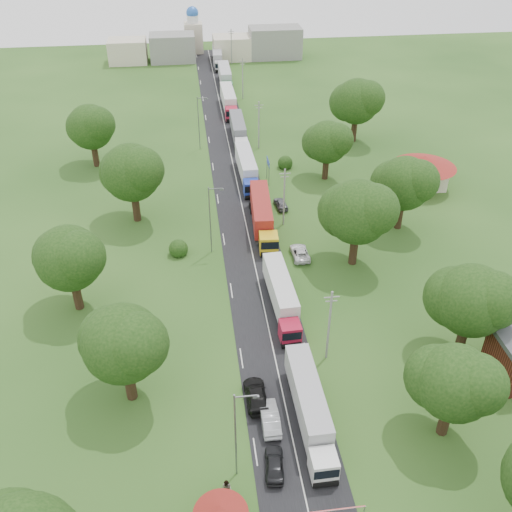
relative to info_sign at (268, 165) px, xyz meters
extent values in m
plane|color=#244918|center=(-5.20, -35.00, -3.00)|extent=(260.00, 260.00, 0.00)
cube|color=black|center=(-5.20, -15.00, -3.00)|extent=(8.00, 200.00, 0.04)
cylinder|color=slate|center=(-0.70, -60.00, -2.50)|extent=(0.10, 0.10, 1.00)
cone|color=maroon|center=(-12.40, -60.00, -0.10)|extent=(4.40, 4.40, 1.10)
cylinder|color=slate|center=(0.00, -1.20, -1.00)|extent=(0.12, 0.12, 4.00)
cylinder|color=slate|center=(0.00, 1.20, -1.00)|extent=(0.12, 0.12, 4.00)
cube|color=#163097|center=(0.00, 0.00, 0.60)|extent=(0.06, 3.00, 1.00)
cube|color=silver|center=(0.00, 0.00, 0.60)|extent=(0.07, 3.10, 0.06)
cylinder|color=gray|center=(0.30, -42.00, 1.50)|extent=(0.24, 0.24, 9.00)
cube|color=gray|center=(0.30, -42.00, 5.30)|extent=(1.60, 0.10, 0.10)
cube|color=gray|center=(0.30, -42.00, 4.80)|extent=(1.20, 0.10, 0.10)
cylinder|color=gray|center=(0.30, -14.00, 1.50)|extent=(0.24, 0.24, 9.00)
cube|color=gray|center=(0.30, -14.00, 5.30)|extent=(1.60, 0.10, 0.10)
cube|color=gray|center=(0.30, -14.00, 4.80)|extent=(1.20, 0.10, 0.10)
cylinder|color=gray|center=(0.30, 14.00, 1.50)|extent=(0.24, 0.24, 9.00)
cube|color=gray|center=(0.30, 14.00, 5.30)|extent=(1.60, 0.10, 0.10)
cube|color=gray|center=(0.30, 14.00, 4.80)|extent=(1.20, 0.10, 0.10)
cylinder|color=gray|center=(0.30, 42.00, 1.50)|extent=(0.24, 0.24, 9.00)
cube|color=gray|center=(0.30, 42.00, 5.30)|extent=(1.60, 0.10, 0.10)
cube|color=gray|center=(0.30, 42.00, 4.80)|extent=(1.20, 0.10, 0.10)
cylinder|color=gray|center=(0.30, 70.00, 1.50)|extent=(0.24, 0.24, 9.00)
cube|color=gray|center=(0.30, 70.00, 5.30)|extent=(1.60, 0.10, 0.10)
cube|color=gray|center=(0.30, 70.00, 4.80)|extent=(1.20, 0.10, 0.10)
cylinder|color=slate|center=(-10.70, -55.00, 2.00)|extent=(0.16, 0.16, 10.00)
cube|color=slate|center=(-9.80, -55.00, 6.70)|extent=(1.80, 0.10, 0.10)
cube|color=slate|center=(-9.00, -55.00, 6.55)|extent=(0.50, 0.22, 0.15)
cylinder|color=slate|center=(-10.70, -20.00, 2.00)|extent=(0.16, 0.16, 10.00)
cube|color=slate|center=(-9.80, -20.00, 6.70)|extent=(1.80, 0.10, 0.10)
cube|color=slate|center=(-9.00, -20.00, 6.55)|extent=(0.50, 0.22, 0.15)
cylinder|color=slate|center=(-10.70, 15.00, 2.00)|extent=(0.16, 0.16, 10.00)
cube|color=slate|center=(-9.80, 15.00, 6.70)|extent=(1.80, 0.10, 0.10)
cube|color=slate|center=(-9.00, 15.00, 6.55)|extent=(0.50, 0.22, 0.15)
cylinder|color=#382616|center=(8.80, -53.00, -1.08)|extent=(1.04, 1.04, 3.85)
sphere|color=black|center=(8.80, -53.00, 3.60)|extent=(7.00, 7.00, 7.00)
sphere|color=black|center=(10.05, -54.00, 4.35)|extent=(5.50, 5.50, 5.50)
sphere|color=black|center=(7.80, -51.75, 3.10)|extent=(6.00, 6.00, 6.00)
cylinder|color=#382616|center=(14.80, -43.00, -0.90)|extent=(1.08, 1.08, 4.20)
sphere|color=black|center=(14.80, -43.00, 4.22)|extent=(7.70, 7.70, 7.70)
sphere|color=black|center=(16.18, -44.10, 5.05)|extent=(6.05, 6.05, 6.05)
sphere|color=black|center=(13.70, -41.63, 3.67)|extent=(6.60, 6.60, 6.60)
cylinder|color=#382616|center=(7.80, -25.00, -0.73)|extent=(1.12, 1.12, 4.55)
sphere|color=black|center=(7.80, -25.00, 4.85)|extent=(8.40, 8.40, 8.40)
sphere|color=black|center=(9.30, -26.20, 5.75)|extent=(6.60, 6.60, 6.60)
sphere|color=black|center=(6.60, -23.50, 4.25)|extent=(7.20, 7.20, 7.20)
cylinder|color=#382616|center=(16.80, -17.00, -0.90)|extent=(1.08, 1.08, 4.20)
sphere|color=black|center=(16.80, -17.00, 4.22)|extent=(7.70, 7.70, 7.70)
sphere|color=black|center=(18.18, -18.10, 5.05)|extent=(6.05, 6.05, 6.05)
sphere|color=black|center=(15.70, -15.63, 3.67)|extent=(6.60, 6.60, 6.60)
cylinder|color=#382616|center=(9.80, 0.00, -1.08)|extent=(1.04, 1.04, 3.85)
sphere|color=black|center=(9.80, 0.00, 3.60)|extent=(7.00, 7.00, 7.00)
sphere|color=black|center=(11.05, -1.00, 4.35)|extent=(5.50, 5.50, 5.50)
sphere|color=black|center=(8.80, 1.25, 3.10)|extent=(6.00, 6.00, 6.00)
cylinder|color=#382616|center=(18.80, 15.00, -0.73)|extent=(1.12, 1.12, 4.55)
sphere|color=black|center=(18.80, 15.00, 4.85)|extent=(8.40, 8.40, 8.40)
sphere|color=black|center=(20.30, 13.80, 5.75)|extent=(6.60, 6.60, 6.60)
sphere|color=black|center=(17.60, 16.50, 4.25)|extent=(7.20, 7.20, 7.20)
cylinder|color=#382616|center=(-20.20, -45.00, -0.90)|extent=(1.08, 1.08, 4.20)
sphere|color=black|center=(-20.20, -45.00, 4.22)|extent=(7.70, 7.70, 7.70)
sphere|color=black|center=(-18.82, -46.10, 5.05)|extent=(6.05, 6.05, 6.05)
sphere|color=black|center=(-21.30, -43.63, 3.67)|extent=(6.60, 6.60, 6.60)
cylinder|color=#382616|center=(-27.20, -30.00, -0.90)|extent=(1.08, 1.08, 4.20)
sphere|color=black|center=(-27.20, -30.00, 4.22)|extent=(7.70, 7.70, 7.70)
sphere|color=black|center=(-25.82, -31.10, 5.05)|extent=(6.05, 6.05, 6.05)
sphere|color=black|center=(-28.30, -28.63, 3.67)|extent=(6.60, 6.60, 6.60)
cylinder|color=#382616|center=(-21.20, -10.00, -0.73)|extent=(1.12, 1.12, 4.55)
sphere|color=black|center=(-21.20, -10.00, 4.85)|extent=(8.40, 8.40, 8.40)
sphere|color=black|center=(-19.70, -11.20, 5.75)|extent=(6.60, 6.60, 6.60)
sphere|color=black|center=(-22.40, -8.50, 4.25)|extent=(7.20, 7.20, 7.20)
cylinder|color=#382616|center=(-29.20, 10.00, -0.90)|extent=(1.08, 1.08, 4.20)
sphere|color=black|center=(-29.20, 10.00, 4.22)|extent=(7.70, 7.70, 7.70)
sphere|color=black|center=(-27.82, 8.90, 5.05)|extent=(6.05, 6.05, 6.05)
sphere|color=black|center=(-30.30, 11.37, 3.67)|extent=(6.60, 6.60, 6.60)
cube|color=beige|center=(24.80, -5.00, -1.00)|extent=(7.00, 5.00, 4.00)
cone|color=maroon|center=(24.80, -5.00, 1.90)|extent=(10.08, 10.08, 1.80)
cube|color=gray|center=(-15.20, 75.00, 0.50)|extent=(12.00, 8.00, 7.00)
cube|color=beige|center=(0.80, 75.00, 0.00)|extent=(10.00, 8.00, 6.00)
cube|color=gray|center=(12.80, 75.00, 1.00)|extent=(14.00, 8.00, 8.00)
cube|color=beige|center=(-27.20, 75.00, 0.00)|extent=(10.00, 8.00, 6.00)
cube|color=beige|center=(-9.20, 83.00, 1.00)|extent=(5.00, 5.00, 8.00)
cylinder|color=silver|center=(-9.20, 83.00, 6.00)|extent=(3.20, 3.20, 2.00)
sphere|color=#2659B2|center=(-9.20, 83.00, 7.60)|extent=(3.40, 3.40, 3.40)
cube|color=silver|center=(-3.31, -56.17, -1.53)|extent=(2.31, 2.31, 2.38)
cube|color=black|center=(-3.31, -57.32, -1.19)|extent=(2.19, 0.04, 1.05)
cube|color=slate|center=(-3.31, -57.27, -2.48)|extent=(2.10, 0.27, 0.33)
cube|color=slate|center=(-3.31, -49.50, -2.29)|extent=(2.31, 10.98, 0.29)
cube|color=#A6A5AA|center=(-3.31, -49.22, -0.57)|extent=(2.50, 11.27, 2.86)
cylinder|color=black|center=(-3.31, -57.03, -2.53)|extent=(2.24, 0.95, 0.95)
cylinder|color=black|center=(-3.31, -55.31, -2.53)|extent=(2.24, 0.95, 0.95)
cylinder|color=black|center=(-3.31, -46.17, -2.53)|extent=(2.24, 0.95, 0.95)
cylinder|color=black|center=(-3.31, -44.74, -2.53)|extent=(2.24, 0.95, 0.95)
cube|color=#A3122D|center=(-3.18, -39.07, -1.55)|extent=(2.33, 2.33, 2.34)
cube|color=black|center=(-3.18, -40.20, -1.22)|extent=(2.15, 0.10, 1.03)
cube|color=slate|center=(-3.18, -40.15, -2.49)|extent=(2.07, 0.33, 0.33)
cube|color=slate|center=(-3.18, -32.52, -2.30)|extent=(2.56, 10.84, 0.28)
cube|color=silver|center=(-3.18, -32.23, -0.61)|extent=(2.76, 11.13, 2.81)
cylinder|color=black|center=(-3.18, -39.91, -2.53)|extent=(2.20, 0.94, 0.94)
cylinder|color=black|center=(-3.18, -38.23, -2.53)|extent=(2.20, 0.94, 0.94)
cylinder|color=black|center=(-3.18, -29.24, -2.53)|extent=(2.20, 0.94, 0.94)
cylinder|color=black|center=(-3.18, -27.83, -2.53)|extent=(2.20, 0.94, 0.94)
cube|color=gold|center=(-2.98, -21.20, -1.39)|extent=(2.66, 2.66, 2.60)
cube|color=black|center=(-2.98, -22.46, -1.02)|extent=(2.39, 0.18, 1.14)
cube|color=slate|center=(-2.98, -22.40, -2.43)|extent=(2.30, 0.40, 0.36)
cube|color=slate|center=(-2.98, -13.92, -2.22)|extent=(3.18, 12.10, 0.31)
cube|color=maroon|center=(-2.98, -13.61, -0.35)|extent=(3.41, 12.43, 3.12)
cylinder|color=black|center=(-2.98, -22.14, -2.48)|extent=(2.45, 1.04, 1.04)
cylinder|color=black|center=(-2.98, -20.27, -2.48)|extent=(2.45, 1.04, 1.04)
cylinder|color=black|center=(-2.98, -10.28, -2.48)|extent=(2.45, 1.04, 1.04)
cylinder|color=black|center=(-2.98, -8.72, -2.48)|extent=(2.45, 1.04, 1.04)
cube|color=#1B34A3|center=(-3.40, -4.81, -1.48)|extent=(2.41, 2.41, 2.46)
cube|color=black|center=(-3.40, -6.01, -1.13)|extent=(2.27, 0.06, 1.08)
cube|color=slate|center=(-3.40, -5.95, -2.46)|extent=(2.17, 0.29, 0.34)
cube|color=slate|center=(-3.40, 2.08, -2.26)|extent=(2.47, 11.37, 0.30)
cube|color=silver|center=(-3.40, 2.38, -0.49)|extent=(2.67, 11.67, 2.96)
cylinder|color=black|center=(-3.40, -5.70, -2.51)|extent=(2.31, 0.99, 0.99)
cylinder|color=black|center=(-3.40, -3.93, -2.51)|extent=(2.31, 0.99, 0.99)
cylinder|color=black|center=(-3.40, 5.53, -2.51)|extent=(2.31, 0.99, 0.99)
cylinder|color=black|center=(-3.40, 7.01, -2.51)|extent=(2.31, 0.99, 0.99)
cube|color=white|center=(-3.13, 12.25, -1.53)|extent=(2.32, 2.32, 2.38)
cube|color=black|center=(-3.13, 11.10, -1.19)|extent=(2.19, 0.05, 1.05)
cube|color=slate|center=(-3.13, 11.16, -2.48)|extent=(2.10, 0.28, 0.33)
cube|color=slate|center=(-3.13, 18.92, -2.29)|extent=(2.35, 10.98, 0.29)
cube|color=slate|center=(-3.13, 19.20, -0.57)|extent=(2.54, 11.26, 2.86)
cylinder|color=black|center=(-3.13, 11.40, -2.53)|extent=(2.24, 0.95, 0.95)
cylinder|color=black|center=(-3.13, 13.11, -2.53)|extent=(2.24, 0.95, 0.95)
cylinder|color=black|center=(-3.13, 22.25, -2.53)|extent=(2.24, 0.95, 0.95)
cylinder|color=black|center=(-3.13, 23.67, -2.53)|extent=(2.24, 0.95, 0.95)
cube|color=#B41B35|center=(-3.55, 28.61, -1.43)|extent=(2.45, 2.45, 2.53)
cube|color=black|center=(-3.55, 27.38, -1.08)|extent=(2.33, 0.04, 1.11)
cube|color=slate|center=(-3.55, 27.44, -2.44)|extent=(2.23, 0.27, 0.35)
cube|color=slate|center=(-3.55, 35.70, -2.24)|extent=(2.41, 11.67, 0.30)
cube|color=silver|center=(-3.55, 36.01, -0.42)|extent=(2.62, 11.97, 3.04)
cylinder|color=black|center=(-3.55, 27.70, -2.50)|extent=(2.38, 1.01, 1.01)
cylinder|color=black|center=(-3.55, 29.52, -2.50)|extent=(2.38, 1.01, 1.01)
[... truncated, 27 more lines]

